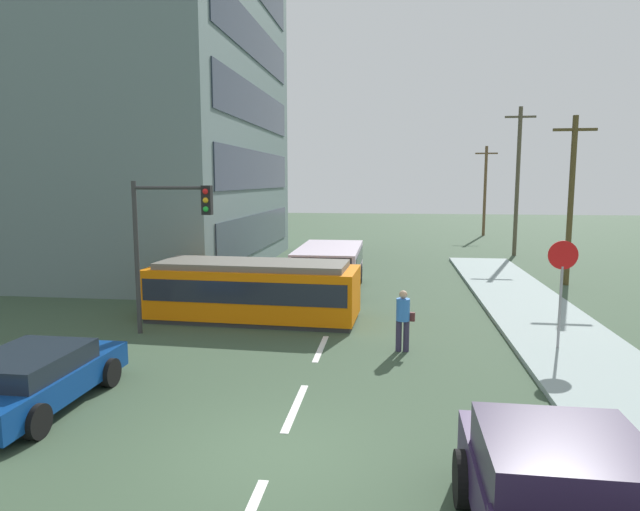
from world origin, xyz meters
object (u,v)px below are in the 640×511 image
object	(u,v)px
pedestrian_crossing	(403,317)
traffic_light_mast	(167,228)
stop_sign	(562,272)
city_bus	(329,265)
utility_pole_mid	(571,198)
streetcar_tram	(253,289)
utility_pole_far	(518,179)
parked_sedan_near	(32,378)
utility_pole_distant	(485,189)

from	to	relation	value
pedestrian_crossing	traffic_light_mast	xyz separation A→B (m)	(-6.87, 0.78, 2.25)
pedestrian_crossing	stop_sign	xyz separation A→B (m)	(4.12, 0.41, 1.25)
pedestrian_crossing	stop_sign	size ratio (longest dim) A/B	0.58
city_bus	stop_sign	size ratio (longest dim) A/B	1.92
stop_sign	utility_pole_mid	distance (m)	10.87
pedestrian_crossing	utility_pole_mid	world-z (taller)	utility_pole_mid
streetcar_tram	utility_pole_far	size ratio (longest dim) A/B	0.78
pedestrian_crossing	utility_pole_mid	size ratio (longest dim) A/B	0.23
parked_sedan_near	utility_pole_mid	size ratio (longest dim) A/B	0.58
city_bus	pedestrian_crossing	world-z (taller)	city_bus
stop_sign	utility_pole_far	distance (m)	20.42
parked_sedan_near	utility_pole_distant	xyz separation A→B (m)	(14.74, 37.94, 3.26)
city_bus	traffic_light_mast	size ratio (longest dim) A/B	1.21
pedestrian_crossing	stop_sign	distance (m)	4.32
parked_sedan_near	utility_pole_distant	world-z (taller)	utility_pole_distant
streetcar_tram	utility_pole_mid	xyz separation A→B (m)	(12.18, 7.75, 2.84)
stop_sign	traffic_light_mast	world-z (taller)	traffic_light_mast
utility_pole_mid	utility_pole_distant	bearing A→B (deg)	90.15
pedestrian_crossing	utility_pole_distant	world-z (taller)	utility_pole_distant
parked_sedan_near	utility_pole_distant	bearing A→B (deg)	68.77
city_bus	utility_pole_distant	distance (m)	27.21
utility_pole_mid	utility_pole_far	xyz separation A→B (m)	(-0.19, 9.79, 0.82)
parked_sedan_near	stop_sign	xyz separation A→B (m)	(11.59, 5.18, 1.57)
streetcar_tram	utility_pole_mid	bearing A→B (deg)	32.48
traffic_light_mast	utility_pole_distant	world-z (taller)	utility_pole_distant
utility_pole_far	pedestrian_crossing	bearing A→B (deg)	-109.24
streetcar_tram	utility_pole_distant	bearing A→B (deg)	68.16
utility_pole_distant	utility_pole_far	bearing A→B (deg)	-90.58
utility_pole_distant	streetcar_tram	bearing A→B (deg)	-111.84
streetcar_tram	parked_sedan_near	distance (m)	8.12
streetcar_tram	city_bus	size ratio (longest dim) A/B	1.26
streetcar_tram	stop_sign	distance (m)	9.39
parked_sedan_near	stop_sign	bearing A→B (deg)	24.10
streetcar_tram	utility_pole_far	distance (m)	21.57
stop_sign	city_bus	bearing A→B (deg)	132.47
utility_pole_mid	stop_sign	bearing A→B (deg)	-107.40
stop_sign	utility_pole_mid	bearing A→B (deg)	72.60
traffic_light_mast	utility_pole_far	distance (m)	24.20
traffic_light_mast	utility_pole_mid	size ratio (longest dim) A/B	0.62
city_bus	parked_sedan_near	size ratio (longest dim) A/B	1.29
utility_pole_far	stop_sign	bearing A→B (deg)	-98.58
utility_pole_far	utility_pole_distant	distance (m)	12.74
city_bus	utility_pole_far	distance (m)	16.34
utility_pole_mid	utility_pole_far	bearing A→B (deg)	91.10
utility_pole_far	parked_sedan_near	bearing A→B (deg)	-120.08
streetcar_tram	stop_sign	world-z (taller)	stop_sign
streetcar_tram	traffic_light_mast	xyz separation A→B (m)	(-2.01, -2.14, 2.20)
streetcar_tram	utility_pole_distant	world-z (taller)	utility_pole_distant
parked_sedan_near	traffic_light_mast	distance (m)	6.14
streetcar_tram	stop_sign	xyz separation A→B (m)	(8.97, -2.50, 1.19)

